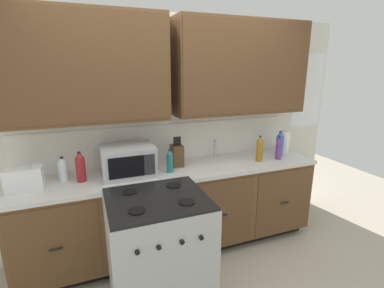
{
  "coord_description": "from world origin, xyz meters",
  "views": [
    {
      "loc": [
        -0.8,
        -2.23,
        1.88
      ],
      "look_at": [
        0.16,
        0.27,
        1.16
      ],
      "focal_mm": 26.31,
      "sensor_mm": 36.0,
      "label": 1
    }
  ],
  "objects_px": {
    "knife_block": "(177,155)",
    "bottle_violet": "(279,148)",
    "bottle_red": "(81,167)",
    "microwave": "(128,161)",
    "stove_range": "(159,252)",
    "toaster": "(25,179)",
    "paper_towel_roll": "(284,142)",
    "bottle_clear": "(63,169)",
    "bottle_teal": "(170,161)",
    "bottle_blue": "(280,144)",
    "bottle_amber": "(260,149)"
  },
  "relations": [
    {
      "from": "knife_block",
      "to": "bottle_violet",
      "type": "relative_size",
      "value": 1.2
    },
    {
      "from": "bottle_violet",
      "to": "bottle_red",
      "type": "xyz_separation_m",
      "value": [
        -2.03,
        0.11,
        0.01
      ]
    },
    {
      "from": "bottle_violet",
      "to": "microwave",
      "type": "bearing_deg",
      "value": 175.92
    },
    {
      "from": "microwave",
      "to": "bottle_red",
      "type": "bearing_deg",
      "value": -178.8
    },
    {
      "from": "stove_range",
      "to": "toaster",
      "type": "height_order",
      "value": "toaster"
    },
    {
      "from": "knife_block",
      "to": "stove_range",
      "type": "bearing_deg",
      "value": -118.85
    },
    {
      "from": "microwave",
      "to": "toaster",
      "type": "distance_m",
      "value": 0.85
    },
    {
      "from": "paper_towel_roll",
      "to": "bottle_clear",
      "type": "height_order",
      "value": "paper_towel_roll"
    },
    {
      "from": "stove_range",
      "to": "bottle_teal",
      "type": "relative_size",
      "value": 4.11
    },
    {
      "from": "knife_block",
      "to": "bottle_teal",
      "type": "distance_m",
      "value": 0.19
    },
    {
      "from": "paper_towel_roll",
      "to": "bottle_blue",
      "type": "height_order",
      "value": "bottle_blue"
    },
    {
      "from": "toaster",
      "to": "bottle_violet",
      "type": "xyz_separation_m",
      "value": [
        2.47,
        -0.09,
        0.03
      ]
    },
    {
      "from": "paper_towel_roll",
      "to": "bottle_amber",
      "type": "bearing_deg",
      "value": -160.1
    },
    {
      "from": "toaster",
      "to": "bottle_clear",
      "type": "distance_m",
      "value": 0.3
    },
    {
      "from": "bottle_violet",
      "to": "bottle_teal",
      "type": "height_order",
      "value": "bottle_violet"
    },
    {
      "from": "bottle_red",
      "to": "bottle_violet",
      "type": "bearing_deg",
      "value": -3.01
    },
    {
      "from": "toaster",
      "to": "knife_block",
      "type": "distance_m",
      "value": 1.36
    },
    {
      "from": "microwave",
      "to": "bottle_amber",
      "type": "relative_size",
      "value": 1.7
    },
    {
      "from": "stove_range",
      "to": "microwave",
      "type": "xyz_separation_m",
      "value": [
        -0.11,
        0.64,
        0.58
      ]
    },
    {
      "from": "microwave",
      "to": "bottle_clear",
      "type": "height_order",
      "value": "microwave"
    },
    {
      "from": "microwave",
      "to": "bottle_red",
      "type": "height_order",
      "value": "microwave"
    },
    {
      "from": "paper_towel_roll",
      "to": "bottle_blue",
      "type": "xyz_separation_m",
      "value": [
        -0.13,
        -0.08,
        0.01
      ]
    },
    {
      "from": "microwave",
      "to": "bottle_teal",
      "type": "relative_size",
      "value": 2.08
    },
    {
      "from": "stove_range",
      "to": "bottle_blue",
      "type": "height_order",
      "value": "bottle_blue"
    },
    {
      "from": "knife_block",
      "to": "bottle_red",
      "type": "relative_size",
      "value": 1.13
    },
    {
      "from": "toaster",
      "to": "bottle_violet",
      "type": "distance_m",
      "value": 2.47
    },
    {
      "from": "bottle_amber",
      "to": "bottle_teal",
      "type": "xyz_separation_m",
      "value": [
        -1.0,
        0.02,
        -0.02
      ]
    },
    {
      "from": "stove_range",
      "to": "knife_block",
      "type": "height_order",
      "value": "knife_block"
    },
    {
      "from": "stove_range",
      "to": "bottle_violet",
      "type": "bearing_deg",
      "value": 19.19
    },
    {
      "from": "stove_range",
      "to": "knife_block",
      "type": "relative_size",
      "value": 3.06
    },
    {
      "from": "knife_block",
      "to": "bottle_teal",
      "type": "bearing_deg",
      "value": -129.58
    },
    {
      "from": "bottle_teal",
      "to": "bottle_blue",
      "type": "height_order",
      "value": "bottle_blue"
    },
    {
      "from": "toaster",
      "to": "bottle_red",
      "type": "relative_size",
      "value": 1.02
    },
    {
      "from": "microwave",
      "to": "knife_block",
      "type": "distance_m",
      "value": 0.51
    },
    {
      "from": "knife_block",
      "to": "bottle_clear",
      "type": "distance_m",
      "value": 1.07
    },
    {
      "from": "bottle_clear",
      "to": "stove_range",
      "type": "bearing_deg",
      "value": -46.15
    },
    {
      "from": "bottle_red",
      "to": "microwave",
      "type": "bearing_deg",
      "value": 1.2
    },
    {
      "from": "microwave",
      "to": "bottle_clear",
      "type": "xyz_separation_m",
      "value": [
        -0.56,
        0.06,
        -0.03
      ]
    },
    {
      "from": "stove_range",
      "to": "bottle_violet",
      "type": "relative_size",
      "value": 3.68
    },
    {
      "from": "bottle_violet",
      "to": "bottle_blue",
      "type": "relative_size",
      "value": 0.9
    },
    {
      "from": "bottle_clear",
      "to": "bottle_blue",
      "type": "bearing_deg",
      "value": -1.82
    },
    {
      "from": "bottle_red",
      "to": "bottle_amber",
      "type": "bearing_deg",
      "value": -2.77
    },
    {
      "from": "bottle_teal",
      "to": "bottle_blue",
      "type": "xyz_separation_m",
      "value": [
        1.33,
        0.06,
        0.03
      ]
    },
    {
      "from": "bottle_teal",
      "to": "bottle_red",
      "type": "bearing_deg",
      "value": 175.38
    },
    {
      "from": "stove_range",
      "to": "bottle_clear",
      "type": "relative_size",
      "value": 4.25
    },
    {
      "from": "toaster",
      "to": "knife_block",
      "type": "height_order",
      "value": "knife_block"
    },
    {
      "from": "microwave",
      "to": "bottle_red",
      "type": "distance_m",
      "value": 0.42
    },
    {
      "from": "stove_range",
      "to": "toaster",
      "type": "distance_m",
      "value": 1.26
    },
    {
      "from": "knife_block",
      "to": "bottle_violet",
      "type": "distance_m",
      "value": 1.13
    },
    {
      "from": "bottle_violet",
      "to": "bottle_amber",
      "type": "relative_size",
      "value": 0.92
    }
  ]
}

